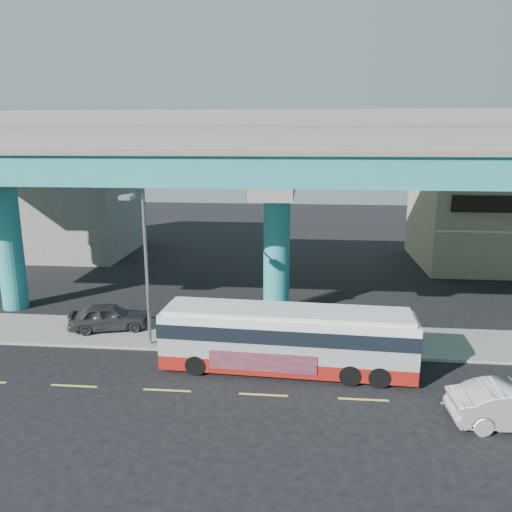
# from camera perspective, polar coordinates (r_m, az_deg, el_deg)

# --- Properties ---
(ground) EXTENTS (120.00, 120.00, 0.00)m
(ground) POSITION_cam_1_polar(r_m,az_deg,el_deg) (21.27, 0.92, -15.20)
(ground) COLOR black
(ground) RESTS_ON ground
(sidewalk) EXTENTS (70.00, 4.00, 0.15)m
(sidewalk) POSITION_cam_1_polar(r_m,az_deg,el_deg) (26.19, 1.88, -9.31)
(sidewalk) COLOR gray
(sidewalk) RESTS_ON ground
(lane_markings) EXTENTS (58.00, 0.12, 0.01)m
(lane_markings) POSITION_cam_1_polar(r_m,az_deg,el_deg) (21.00, 0.86, -15.58)
(lane_markings) COLOR #D8C64C
(lane_markings) RESTS_ON ground
(viaduct) EXTENTS (52.00, 12.40, 11.70)m
(viaduct) POSITION_cam_1_polar(r_m,az_deg,el_deg) (27.79, 2.49, 11.23)
(viaduct) COLOR teal
(viaduct) RESTS_ON ground
(building_beige) EXTENTS (14.00, 10.23, 7.00)m
(building_beige) POSITION_cam_1_polar(r_m,az_deg,el_deg) (45.28, 26.83, 3.46)
(building_beige) COLOR tan
(building_beige) RESTS_ON ground
(building_concrete) EXTENTS (12.00, 10.00, 9.00)m
(building_concrete) POSITION_cam_1_polar(r_m,az_deg,el_deg) (48.04, -21.26, 5.68)
(building_concrete) COLOR gray
(building_concrete) RESTS_ON ground
(transit_bus) EXTENTS (11.30, 2.99, 2.87)m
(transit_bus) POSITION_cam_1_polar(r_m,az_deg,el_deg) (22.40, 3.55, -9.23)
(transit_bus) COLOR maroon
(transit_bus) RESTS_ON ground
(parked_car) EXTENTS (3.82, 5.02, 1.42)m
(parked_car) POSITION_cam_1_polar(r_m,az_deg,el_deg) (27.95, -16.45, -6.67)
(parked_car) COLOR #313237
(parked_car) RESTS_ON sidewalk
(street_lamp) EXTENTS (0.50, 2.55, 7.83)m
(street_lamp) POSITION_cam_1_polar(r_m,az_deg,el_deg) (23.80, -12.95, 1.04)
(street_lamp) COLOR gray
(street_lamp) RESTS_ON sidewalk
(stop_sign) EXTENTS (0.64, 0.36, 2.35)m
(stop_sign) POSITION_cam_1_polar(r_m,az_deg,el_deg) (24.30, 7.16, -6.83)
(stop_sign) COLOR gray
(stop_sign) RESTS_ON sidewalk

